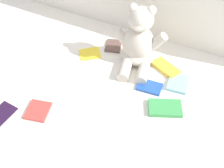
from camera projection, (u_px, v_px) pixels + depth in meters
ground_plane at (121, 84)px, 1.33m from camera, size 3.20×3.20×0.00m
teddy_bear at (139, 43)px, 1.35m from camera, size 0.25×0.24×0.30m
book_case_0 at (90, 53)px, 1.46m from camera, size 0.13×0.13×0.01m
book_case_1 at (178, 83)px, 1.33m from camera, size 0.10×0.12×0.02m
book_case_2 at (113, 46)px, 1.50m from camera, size 0.10×0.11×0.01m
book_case_3 at (149, 87)px, 1.31m from camera, size 0.11×0.08×0.01m
book_case_4 at (166, 68)px, 1.39m from camera, size 0.15×0.12×0.02m
book_case_5 at (165, 108)px, 1.23m from camera, size 0.16×0.13×0.02m
book_case_6 at (38, 111)px, 1.22m from camera, size 0.11×0.12×0.01m
book_case_7 at (0, 115)px, 1.21m from camera, size 0.09×0.14×0.01m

